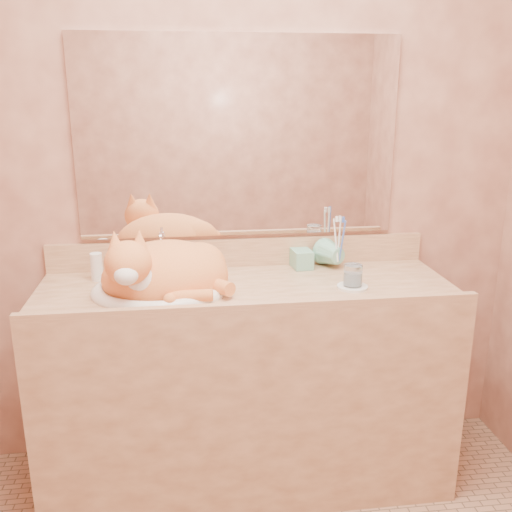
{
  "coord_description": "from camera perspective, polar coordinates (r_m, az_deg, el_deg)",
  "views": [
    {
      "loc": [
        -0.23,
        -1.34,
        1.58
      ],
      "look_at": [
        0.03,
        0.7,
        0.98
      ],
      "focal_mm": 40.0,
      "sensor_mm": 36.0,
      "label": 1
    }
  ],
  "objects": [
    {
      "name": "faucet",
      "position": [
        2.33,
        -9.44,
        -0.12
      ],
      "size": [
        0.07,
        0.12,
        0.16
      ],
      "primitive_type": null,
      "rotation": [
        0.0,
        0.0,
        0.27
      ],
      "color": "white",
      "rests_on": "vanity_counter"
    },
    {
      "name": "toothbrush_cup",
      "position": [
        2.4,
        8.26,
        -0.16
      ],
      "size": [
        0.15,
        0.15,
        0.11
      ],
      "primitive_type": "imported",
      "rotation": [
        0.0,
        0.0,
        0.41
      ],
      "color": "#72B79B",
      "rests_on": "vanity_counter"
    },
    {
      "name": "sink_basin",
      "position": [
        2.15,
        -9.59,
        -1.56
      ],
      "size": [
        0.54,
        0.47,
        0.16
      ],
      "primitive_type": null,
      "rotation": [
        0.0,
        0.0,
        0.1
      ],
      "color": "white",
      "rests_on": "vanity_counter"
    },
    {
      "name": "wall_back",
      "position": [
        2.37,
        -1.75,
        8.35
      ],
      "size": [
        2.4,
        0.02,
        2.5
      ],
      "primitive_type": "cube",
      "color": "brown",
      "rests_on": "ground"
    },
    {
      "name": "saucer",
      "position": [
        2.21,
        9.62,
        -3.06
      ],
      "size": [
        0.12,
        0.12,
        0.01
      ],
      "primitive_type": "cylinder",
      "color": "white",
      "rests_on": "vanity_counter"
    },
    {
      "name": "lotion_bottle",
      "position": [
        2.34,
        -15.65,
        -1.05
      ],
      "size": [
        0.05,
        0.05,
        0.11
      ],
      "primitive_type": "cylinder",
      "color": "white",
      "rests_on": "vanity_counter"
    },
    {
      "name": "water_glass",
      "position": [
        2.19,
        9.68,
        -1.92
      ],
      "size": [
        0.07,
        0.07,
        0.08
      ],
      "primitive_type": "cylinder",
      "color": "silver",
      "rests_on": "saucer"
    },
    {
      "name": "vanity_counter",
      "position": [
        2.38,
        -0.89,
        -12.73
      ],
      "size": [
        1.6,
        0.55,
        0.85
      ],
      "primitive_type": null,
      "color": "#926241",
      "rests_on": "floor"
    },
    {
      "name": "mirror",
      "position": [
        2.35,
        -1.75,
        11.7
      ],
      "size": [
        1.3,
        0.02,
        0.8
      ],
      "primitive_type": "cube",
      "color": "white",
      "rests_on": "wall_back"
    },
    {
      "name": "soap_dispenser",
      "position": [
        2.36,
        5.0,
        0.49
      ],
      "size": [
        0.09,
        0.09,
        0.17
      ],
      "primitive_type": "imported",
      "rotation": [
        0.0,
        0.0,
        0.1
      ],
      "color": "#72B79B",
      "rests_on": "vanity_counter"
    },
    {
      "name": "cat",
      "position": [
        2.15,
        -9.41,
        -1.35
      ],
      "size": [
        0.52,
        0.44,
        0.26
      ],
      "primitive_type": null,
      "rotation": [
        0.0,
        0.0,
        0.11
      ],
      "color": "orange",
      "rests_on": "sink_basin"
    },
    {
      "name": "toothbrushes",
      "position": [
        2.38,
        8.34,
        1.76
      ],
      "size": [
        0.04,
        0.04,
        0.24
      ],
      "primitive_type": null,
      "color": "white",
      "rests_on": "toothbrush_cup"
    }
  ]
}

